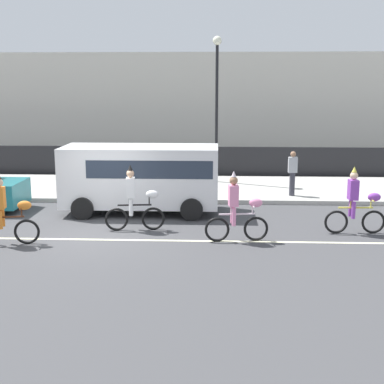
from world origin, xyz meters
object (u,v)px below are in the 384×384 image
parade_cyclist_orange (6,214)px  parade_cyclist_zebra (135,202)px  parade_cyclist_pink (237,211)px  pedestrian_onlooker (293,172)px  parade_cyclist_purple (356,204)px  parked_van_white (143,174)px  street_lamp_post (217,88)px

parade_cyclist_orange → parade_cyclist_zebra: 3.52m
parade_cyclist_zebra → parade_cyclist_pink: size_ratio=1.00×
parade_cyclist_pink → pedestrian_onlooker: 5.81m
parade_cyclist_zebra → pedestrian_onlooker: bearing=41.0°
parade_cyclist_zebra → parade_cyclist_pink: bearing=-18.5°
parade_cyclist_pink → parade_cyclist_purple: bearing=15.2°
parade_cyclist_pink → parked_van_white: bearing=132.9°
street_lamp_post → parade_cyclist_pink: bearing=-86.0°
parade_cyclist_zebra → parade_cyclist_purple: (6.24, -0.06, 0.00)m
parade_cyclist_orange → parade_cyclist_zebra: same height
parade_cyclist_zebra → parade_cyclist_purple: 6.24m
parked_van_white → parade_cyclist_pink: bearing=-47.1°
parade_cyclist_purple → pedestrian_onlooker: 4.62m
parade_cyclist_zebra → street_lamp_post: (2.32, 7.12, 3.15)m
parade_cyclist_purple → street_lamp_post: bearing=118.7°
parade_cyclist_orange → parade_cyclist_purple: bearing=9.0°
parade_cyclist_pink → parked_van_white: 4.35m
parade_cyclist_zebra → street_lamp_post: street_lamp_post is taller
parade_cyclist_orange → pedestrian_onlooker: (8.24, 5.97, 0.17)m
parade_cyclist_zebra → street_lamp_post: 8.12m
parade_cyclist_orange → parade_cyclist_pink: size_ratio=1.00×
parade_cyclist_orange → parade_cyclist_zebra: bearing=26.2°
parade_cyclist_orange → parked_van_white: (3.10, 3.76, 0.44)m
parade_cyclist_orange → parade_cyclist_purple: (9.40, 1.50, 0.00)m
parade_cyclist_zebra → parade_cyclist_purple: bearing=-0.5°
parade_cyclist_zebra → parked_van_white: parked_van_white is taller
parked_van_white → pedestrian_onlooker: size_ratio=3.09×
parade_cyclist_zebra → parade_cyclist_purple: same height
parade_cyclist_zebra → parked_van_white: (-0.06, 2.21, 0.44)m
parade_cyclist_orange → parked_van_white: 4.89m
parade_cyclist_orange → parked_van_white: size_ratio=0.38×
pedestrian_onlooker → parade_cyclist_zebra: bearing=-139.0°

